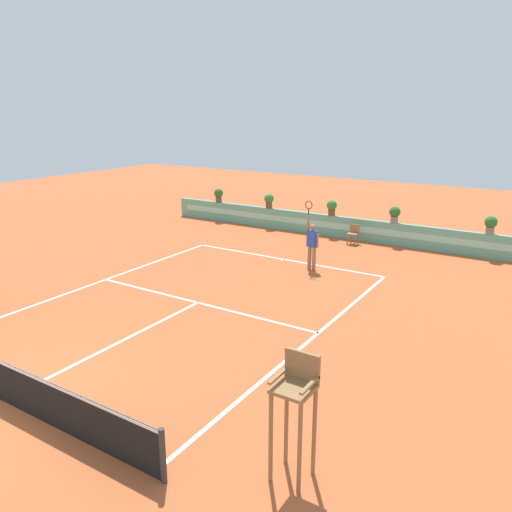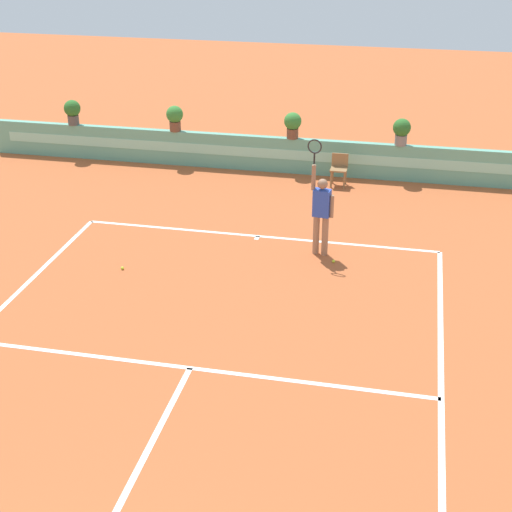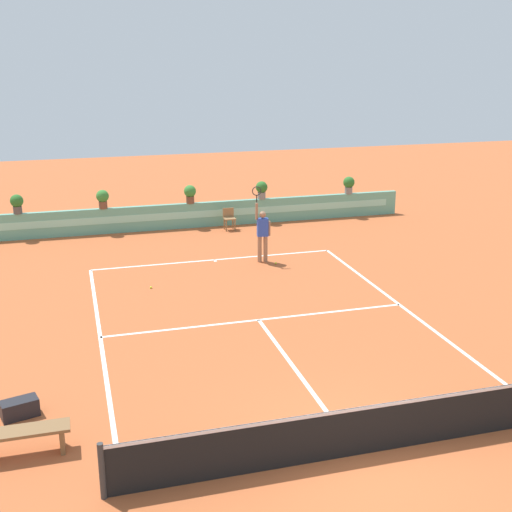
% 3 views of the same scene
% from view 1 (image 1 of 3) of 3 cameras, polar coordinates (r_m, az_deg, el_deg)
% --- Properties ---
extents(ground_plane, '(60.00, 60.00, 0.00)m').
position_cam_1_polar(ground_plane, '(15.37, -7.59, -5.77)').
color(ground_plane, '#B2562D').
extents(court_lines, '(8.32, 11.94, 0.01)m').
position_cam_1_polar(court_lines, '(15.89, -5.95, -4.95)').
color(court_lines, white).
rests_on(court_lines, ground).
extents(net, '(8.92, 0.10, 1.00)m').
position_cam_1_polar(net, '(11.67, -27.19, -12.32)').
color(net, '#333333').
rests_on(net, ground).
extents(back_wall_barrier, '(18.00, 0.21, 1.00)m').
position_cam_1_polar(back_wall_barrier, '(23.76, 8.48, 3.43)').
color(back_wall_barrier, '#60A88E').
rests_on(back_wall_barrier, ground).
extents(umpire_chair, '(0.60, 0.60, 2.14)m').
position_cam_1_polar(umpire_chair, '(8.19, 4.51, -16.35)').
color(umpire_chair, olive).
rests_on(umpire_chair, ground).
extents(ball_kid_chair, '(0.44, 0.44, 0.85)m').
position_cam_1_polar(ball_kid_chair, '(22.58, 11.05, 2.57)').
color(ball_kid_chair, olive).
rests_on(ball_kid_chair, ground).
extents(tennis_player, '(0.62, 0.27, 2.58)m').
position_cam_1_polar(tennis_player, '(18.49, 6.41, 1.53)').
color(tennis_player, '#9E7051').
rests_on(tennis_player, ground).
extents(tennis_ball_near_baseline, '(0.07, 0.07, 0.07)m').
position_cam_1_polar(tennis_ball_near_baseline, '(18.30, 6.78, -1.96)').
color(tennis_ball_near_baseline, '#CCE033').
rests_on(tennis_ball_near_baseline, ground).
extents(tennis_ball_mid_court, '(0.07, 0.07, 0.07)m').
position_cam_1_polar(tennis_ball_mid_court, '(19.46, -6.38, -0.82)').
color(tennis_ball_mid_court, '#CCE033').
rests_on(tennis_ball_mid_court, ground).
extents(potted_plant_left, '(0.48, 0.48, 0.72)m').
position_cam_1_polar(potted_plant_left, '(25.09, 1.49, 6.42)').
color(potted_plant_left, brown).
rests_on(potted_plant_left, back_wall_barrier).
extents(potted_plant_right, '(0.48, 0.48, 0.72)m').
position_cam_1_polar(potted_plant_right, '(22.58, 15.53, 4.70)').
color(potted_plant_right, gray).
rests_on(potted_plant_right, back_wall_barrier).
extents(potted_plant_far_left, '(0.48, 0.48, 0.72)m').
position_cam_1_polar(potted_plant_far_left, '(26.78, -4.29, 7.01)').
color(potted_plant_far_left, '#514C47').
rests_on(potted_plant_far_left, back_wall_barrier).
extents(potted_plant_far_right, '(0.48, 0.48, 0.72)m').
position_cam_1_polar(potted_plant_far_right, '(21.84, 25.19, 3.34)').
color(potted_plant_far_right, gray).
rests_on(potted_plant_far_right, back_wall_barrier).
extents(potted_plant_centre, '(0.48, 0.48, 0.72)m').
position_cam_1_polar(potted_plant_centre, '(23.57, 8.63, 5.58)').
color(potted_plant_centre, brown).
rests_on(potted_plant_centre, back_wall_barrier).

